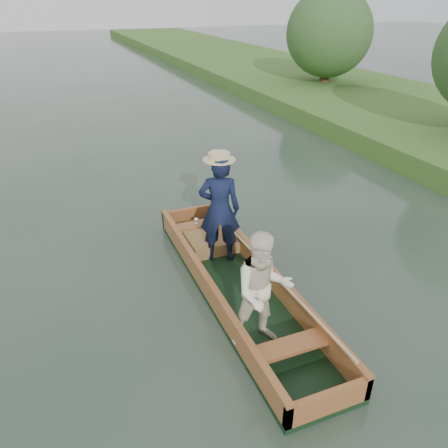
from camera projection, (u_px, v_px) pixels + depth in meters
name	position (u px, v px, depth m)	size (l,w,h in m)	color
ground	(238.00, 293.00, 6.91)	(120.00, 120.00, 0.00)	#283D30
trees_far	(142.00, 54.00, 13.97)	(22.79, 15.35, 4.56)	#47331E
punt	(237.00, 260.00, 6.60)	(1.18, 5.00, 1.99)	black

